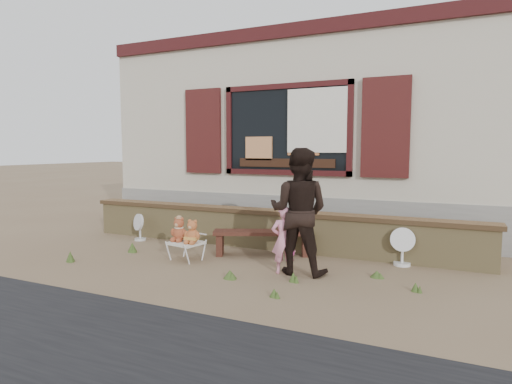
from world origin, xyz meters
The scene contains 12 objects.
ground centered at (0.00, 0.00, 0.00)m, with size 80.00×80.00×0.00m, color brown.
shopfront centered at (0.00, 4.49, 2.00)m, with size 8.04×5.13×4.00m.
brick_wall centered at (0.00, 1.00, 0.34)m, with size 7.10×0.36×0.67m.
bench centered at (0.15, 0.51, 0.29)m, with size 1.55×0.91×0.40m.
folding_chair centered at (-0.78, -0.26, 0.26)m, with size 0.53×0.49×0.28m.
teddy_bear_left centered at (-0.91, -0.23, 0.47)m, with size 0.28×0.24×0.38m, color brown, non-canonical shape.
teddy_bear_right centered at (-0.64, -0.28, 0.47)m, with size 0.27×0.23×0.36m, color #9C532B, non-canonical shape.
child centered at (0.82, -0.28, 0.46)m, with size 0.34×0.22×0.92m, color pink.
adult centered at (0.99, -0.18, 0.85)m, with size 0.83×0.65×1.70m, color black.
fan_left centered at (-2.36, 0.59, 0.25)m, with size 0.32×0.22×0.50m.
fan_right centered at (2.25, 0.80, 0.28)m, with size 0.35×0.24×0.57m.
grass_tufts centered at (-0.05, -0.54, 0.06)m, with size 4.95×1.40×0.16m.
Camera 1 is at (2.85, -5.61, 1.68)m, focal length 30.00 mm.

